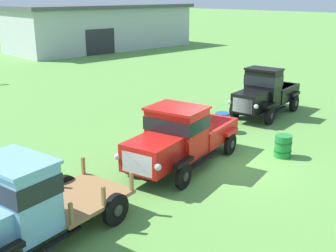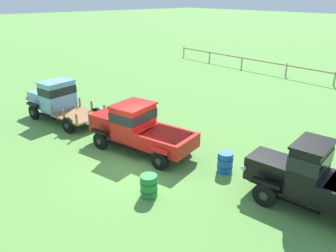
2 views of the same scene
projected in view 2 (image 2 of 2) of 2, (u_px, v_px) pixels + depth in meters
ground_plane at (136, 164)px, 13.68m from camera, size 240.00×240.00×0.00m
paddock_fence at (245, 60)px, 30.76m from camera, size 16.88×0.69×1.11m
vintage_truck_foreground_near at (57, 99)px, 18.26m from camera, size 5.26×2.81×2.21m
vintage_truck_second_in_line at (138, 127)px, 14.55m from camera, size 5.46×3.10×2.12m
vintage_truck_midrow_center at (317, 180)px, 10.42m from camera, size 4.82×2.48×2.31m
oil_drum_beside_row at (149, 186)px, 11.37m from camera, size 0.62×0.62×0.81m
oil_drum_near_fence at (225, 162)px, 12.94m from camera, size 0.64×0.64×0.83m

